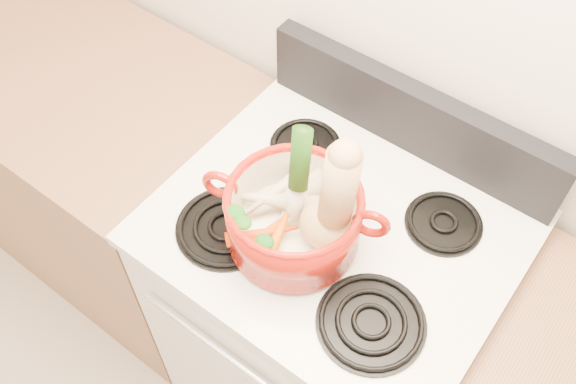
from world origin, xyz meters
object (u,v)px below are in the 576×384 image
Objects in this scene: stove_body at (327,319)px; squash at (331,198)px; dutch_oven at (294,217)px; leek at (295,180)px.

squash is at bearing -75.14° from stove_body.
dutch_oven is 1.06× the size of leek.
squash is 0.09m from leek.
stove_body is 0.69m from squash.
leek reaches higher than stove_body.
stove_body is 0.68m from leek.
squash is (0.02, -0.07, 0.68)m from stove_body.
squash reaches higher than stove_body.
leek is at bearing 169.40° from squash.
stove_body is at bearing 95.02° from squash.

